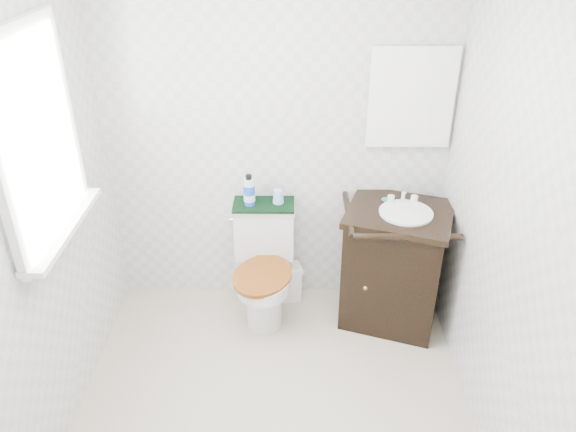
{
  "coord_description": "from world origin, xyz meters",
  "views": [
    {
      "loc": [
        0.1,
        -2.12,
        2.49
      ],
      "look_at": [
        0.07,
        0.75,
        0.87
      ],
      "focal_mm": 35.0,
      "sensor_mm": 36.0,
      "label": 1
    }
  ],
  "objects_px": {
    "trash_bin": "(288,282)",
    "mouthwash_bottle": "(249,191)",
    "toilet": "(264,269)",
    "vanity": "(395,263)",
    "cup": "(278,196)"
  },
  "relations": [
    {
      "from": "trash_bin",
      "to": "cup",
      "type": "relative_size",
      "value": 2.91
    },
    {
      "from": "toilet",
      "to": "trash_bin",
      "type": "relative_size",
      "value": 2.85
    },
    {
      "from": "cup",
      "to": "trash_bin",
      "type": "bearing_deg",
      "value": -1.94
    },
    {
      "from": "toilet",
      "to": "mouthwash_bottle",
      "type": "distance_m",
      "value": 0.55
    },
    {
      "from": "trash_bin",
      "to": "cup",
      "type": "distance_m",
      "value": 0.68
    },
    {
      "from": "toilet",
      "to": "vanity",
      "type": "bearing_deg",
      "value": -4.47
    },
    {
      "from": "trash_bin",
      "to": "mouthwash_bottle",
      "type": "distance_m",
      "value": 0.77
    },
    {
      "from": "vanity",
      "to": "cup",
      "type": "distance_m",
      "value": 0.87
    },
    {
      "from": "toilet",
      "to": "mouthwash_bottle",
      "type": "bearing_deg",
      "value": 129.73
    },
    {
      "from": "toilet",
      "to": "mouthwash_bottle",
      "type": "xyz_separation_m",
      "value": [
        -0.09,
        0.11,
        0.53
      ]
    },
    {
      "from": "toilet",
      "to": "trash_bin",
      "type": "xyz_separation_m",
      "value": [
        0.16,
        0.13,
        -0.2
      ]
    },
    {
      "from": "vanity",
      "to": "trash_bin",
      "type": "relative_size",
      "value": 3.48
    },
    {
      "from": "toilet",
      "to": "vanity",
      "type": "relative_size",
      "value": 0.82
    },
    {
      "from": "vanity",
      "to": "trash_bin",
      "type": "xyz_separation_m",
      "value": [
        -0.69,
        0.2,
        -0.3
      ]
    },
    {
      "from": "mouthwash_bottle",
      "to": "cup",
      "type": "distance_m",
      "value": 0.19
    }
  ]
}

